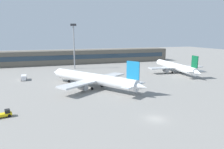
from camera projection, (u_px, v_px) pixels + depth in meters
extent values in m
plane|color=gray|center=(106.00, 82.00, 85.37)|extent=(400.00, 400.00, 0.00)
cube|color=#5B564C|center=(80.00, 57.00, 139.89)|extent=(124.71, 12.00, 9.00)
cube|color=#263847|center=(82.00, 57.00, 134.17)|extent=(118.48, 0.16, 2.80)
cylinder|color=white|center=(93.00, 79.00, 75.89)|extent=(24.19, 32.88, 3.92)
cone|color=white|center=(57.00, 72.00, 87.97)|extent=(5.51, 5.66, 3.72)
cone|color=white|center=(141.00, 87.00, 63.93)|extent=(4.48, 4.79, 2.74)
cube|color=#197FBF|center=(133.00, 70.00, 64.88)|extent=(2.87, 3.96, 5.67)
cube|color=silver|center=(134.00, 85.00, 65.56)|extent=(10.15, 8.21, 0.25)
cube|color=silver|center=(95.00, 80.00, 75.34)|extent=(28.35, 21.55, 0.52)
cylinder|color=gray|center=(106.00, 81.00, 80.46)|extent=(3.57, 3.89, 2.06)
cylinder|color=gray|center=(83.00, 87.00, 70.77)|extent=(3.57, 3.89, 2.06)
cylinder|color=black|center=(69.00, 81.00, 84.16)|extent=(0.92, 1.08, 1.03)
cylinder|color=black|center=(102.00, 86.00, 77.31)|extent=(0.92, 1.08, 1.03)
cylinder|color=black|center=(92.00, 89.00, 73.12)|extent=(0.92, 1.08, 1.03)
cylinder|color=white|center=(175.00, 66.00, 106.23)|extent=(6.00, 34.22, 3.59)
cone|color=white|center=(158.00, 62.00, 123.96)|extent=(3.69, 4.19, 3.41)
cone|color=white|center=(198.00, 73.00, 88.67)|extent=(2.76, 3.76, 2.52)
cube|color=#0C5933|center=(195.00, 62.00, 90.56)|extent=(0.63, 4.18, 5.20)
cube|color=silver|center=(194.00, 71.00, 91.08)|extent=(9.62, 3.31, 0.23)
cube|color=silver|center=(176.00, 67.00, 105.38)|extent=(28.62, 6.54, 0.47)
cylinder|color=gray|center=(186.00, 69.00, 107.02)|extent=(2.10, 3.15, 1.89)
cylinder|color=gray|center=(166.00, 70.00, 104.25)|extent=(2.10, 3.15, 1.89)
cylinder|color=black|center=(163.00, 68.00, 118.07)|extent=(0.44, 0.97, 0.95)
cylinder|color=black|center=(181.00, 72.00, 105.53)|extent=(0.44, 0.97, 0.95)
cylinder|color=black|center=(172.00, 72.00, 104.33)|extent=(0.44, 0.97, 0.95)
cube|color=yellow|center=(3.00, 115.00, 49.01)|extent=(3.85, 2.32, 0.60)
cube|color=black|center=(7.00, 111.00, 49.36)|extent=(1.40, 1.62, 0.90)
cylinder|color=black|center=(10.00, 116.00, 49.05)|extent=(0.74, 0.41, 0.70)
cylinder|color=black|center=(9.00, 114.00, 50.34)|extent=(0.74, 0.41, 0.70)
cube|color=white|center=(24.00, 77.00, 88.98)|extent=(2.23, 5.28, 1.90)
cube|color=#1E2633|center=(24.00, 75.00, 90.72)|extent=(1.91, 0.25, 0.70)
cylinder|color=black|center=(27.00, 78.00, 91.04)|extent=(0.31, 0.77, 0.76)
cylinder|color=black|center=(22.00, 79.00, 90.32)|extent=(0.31, 0.77, 0.76)
cylinder|color=black|center=(27.00, 80.00, 87.92)|extent=(0.31, 0.77, 0.76)
cylinder|color=black|center=(21.00, 80.00, 87.20)|extent=(0.31, 0.77, 0.76)
cylinder|color=gray|center=(74.00, 48.00, 116.58)|extent=(0.70, 0.70, 23.79)
cube|color=#333338|center=(73.00, 25.00, 114.21)|extent=(3.20, 0.80, 1.20)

